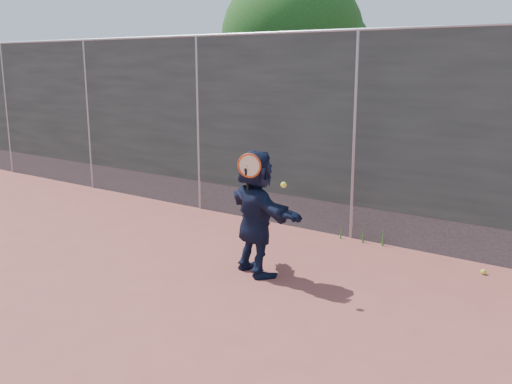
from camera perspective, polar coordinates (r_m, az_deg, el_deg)
The scene contains 7 objects.
ground at distance 5.96m, azimuth -6.30°, elevation -12.65°, with size 80.00×80.00×0.00m, color #9E4C42.
player at distance 6.93m, azimuth -0.00°, elevation -2.08°, with size 1.43×0.46×1.55m, color #121932.
ball_ground at distance 7.63m, azimuth 21.78°, elevation -7.42°, with size 0.07×0.07×0.07m, color yellow.
fence at distance 8.35m, azimuth 9.87°, elevation 5.93°, with size 20.00×0.06×3.03m.
swing_action at distance 6.58m, azimuth -0.35°, elevation 2.31°, with size 0.70×0.19×0.51m.
tree_left at distance 12.36m, azimuth 4.40°, elevation 14.53°, with size 3.15×3.00×4.53m.
weed_clump at distance 8.42m, azimuth 10.94°, elevation -4.15°, with size 0.68×0.07×0.30m.
Camera 1 is at (3.66, -3.95, 2.55)m, focal length 40.00 mm.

